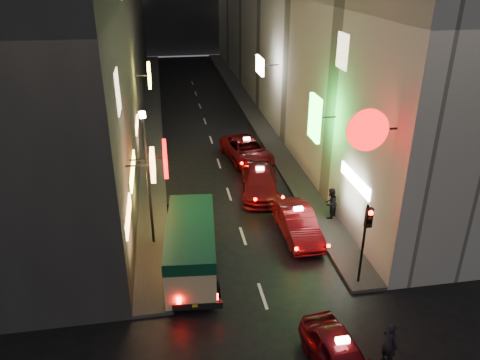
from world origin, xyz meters
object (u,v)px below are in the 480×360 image
taxi_near (341,356)px  traffic_light (367,229)px  minibus (191,243)px  lamp_post (147,171)px  pedestrian_crossing (390,341)px

taxi_near → traffic_light: bearing=59.6°
minibus → lamp_post: 3.74m
taxi_near → lamp_post: (-5.79, 8.63, 2.97)m
minibus → lamp_post: size_ratio=0.90×
pedestrian_crossing → lamp_post: lamp_post is taller
minibus → traffic_light: bearing=-16.9°
minibus → pedestrian_crossing: size_ratio=3.09×
minibus → taxi_near: minibus is taller
taxi_near → lamp_post: lamp_post is taller
pedestrian_crossing → traffic_light: bearing=-29.4°
lamp_post → minibus: bearing=-57.7°
minibus → pedestrian_crossing: (5.90, -5.94, -0.57)m
taxi_near → traffic_light: (2.41, 4.10, 1.93)m
pedestrian_crossing → lamp_post: 11.65m
lamp_post → pedestrian_crossing: bearing=-48.5°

